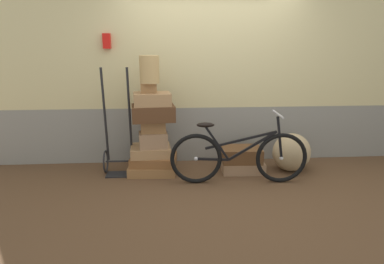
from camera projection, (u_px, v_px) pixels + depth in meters
name	position (u px, v px, depth m)	size (l,w,h in m)	color
ground	(218.00, 181.00, 4.39)	(8.85, 5.20, 0.06)	#513823
station_building	(212.00, 65.00, 4.84)	(6.85, 0.74, 2.81)	gray
suitcase_0	(152.00, 168.00, 4.60)	(0.63, 0.48, 0.13)	olive
suitcase_1	(154.00, 160.00, 4.56)	(0.60, 0.43, 0.12)	brown
suitcase_2	(151.00, 151.00, 4.54)	(0.53, 0.43, 0.13)	#9E754C
suitcase_3	(153.00, 140.00, 4.46)	(0.37, 0.26, 0.21)	#937051
suitcase_4	(153.00, 126.00, 4.43)	(0.32, 0.24, 0.16)	olive
suitcase_5	(153.00, 113.00, 4.38)	(0.55, 0.40, 0.20)	#4C2D19
suitcase_6	(152.00, 99.00, 4.33)	(0.47, 0.36, 0.16)	#9E754C
suitcase_7	(149.00, 88.00, 4.31)	(0.20, 0.14, 0.12)	olive
suitcase_8	(242.00, 166.00, 4.67)	(0.57, 0.43, 0.15)	#937051
suitcase_9	(241.00, 154.00, 4.60)	(0.53, 0.38, 0.20)	brown
wicker_basket	(149.00, 69.00, 4.24)	(0.25, 0.25, 0.35)	tan
luggage_trolley	(119.00, 150.00, 4.54)	(0.41, 0.38, 1.43)	black
burlap_sack	(291.00, 152.00, 4.62)	(0.52, 0.44, 0.53)	tan
bicycle	(238.00, 157.00, 4.19)	(1.72, 0.46, 0.90)	black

